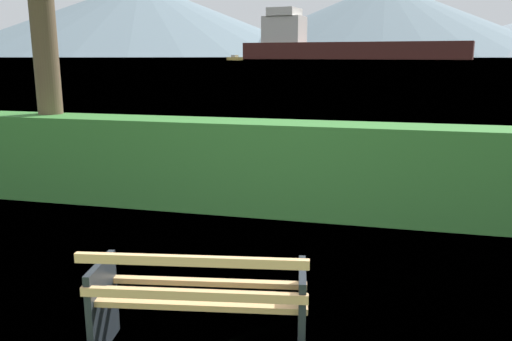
# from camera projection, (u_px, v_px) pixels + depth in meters

# --- Properties ---
(water_surface) EXTENTS (620.00, 620.00, 0.00)m
(water_surface) POSITION_uv_depth(u_px,v_px,m) (381.00, 58.00, 297.15)
(water_surface) COLOR #7A99A8
(water_surface) RESTS_ON ground_plane
(park_bench) EXTENTS (1.62, 0.80, 0.87)m
(park_bench) POSITION_uv_depth(u_px,v_px,m) (199.00, 301.00, 3.71)
(park_bench) COLOR tan
(park_bench) RESTS_ON ground_plane
(hedge_row) EXTENTS (13.41, 0.70, 1.26)m
(hedge_row) POSITION_uv_depth(u_px,v_px,m) (287.00, 168.00, 7.05)
(hedge_row) COLOR #387A33
(hedge_row) RESTS_ON ground_plane
(cargo_ship_large) EXTENTS (105.45, 33.70, 23.88)m
(cargo_ship_large) POSITION_uv_depth(u_px,v_px,m) (335.00, 45.00, 240.67)
(cargo_ship_large) COLOR #471E19
(cargo_ship_large) RESTS_ON water_surface
(fishing_boat_near) EXTENTS (7.16, 6.23, 1.97)m
(fishing_boat_near) POSITION_uv_depth(u_px,v_px,m) (235.00, 58.00, 195.98)
(fishing_boat_near) COLOR gold
(fishing_boat_near) RESTS_ON water_surface
(distant_hills) EXTENTS (930.24, 460.65, 83.60)m
(distant_hills) POSITION_uv_depth(u_px,v_px,m) (334.00, 21.00, 556.33)
(distant_hills) COLOR slate
(distant_hills) RESTS_ON ground_plane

